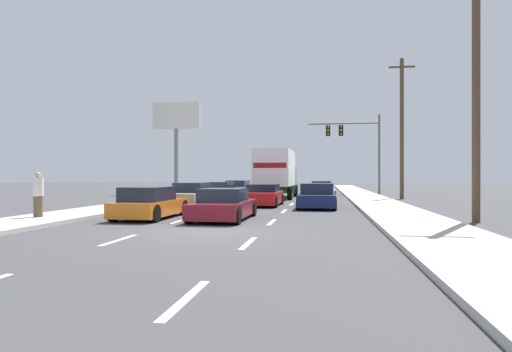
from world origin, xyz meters
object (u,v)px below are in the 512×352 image
at_px(box_truck, 276,171).
at_px(utility_pole_near, 476,76).
at_px(roadside_billboard, 176,128).
at_px(pedestrian_near_corner, 38,195).
at_px(car_white, 220,192).
at_px(car_navy, 317,197).
at_px(car_red, 263,196).
at_px(car_blue, 321,189).
at_px(car_gray, 238,189).
at_px(car_tan, 193,196).
at_px(car_silver, 322,192).
at_px(traffic_signal_mast, 350,137).
at_px(utility_pole_mid, 402,127).
at_px(car_orange, 150,204).
at_px(car_maroon, 224,206).

distance_m(box_truck, utility_pole_near, 18.25).
height_order(roadside_billboard, pedestrian_near_corner, roadside_billboard).
bearing_deg(car_white, car_navy, -42.83).
relative_size(car_white, car_red, 1.10).
bearing_deg(box_truck, utility_pole_near, -60.64).
bearing_deg(roadside_billboard, car_blue, -1.12).
distance_m(car_gray, car_navy, 15.10).
bearing_deg(roadside_billboard, car_navy, -50.00).
xyz_separation_m(car_tan, box_truck, (3.52, 9.46, 1.41)).
relative_size(car_silver, pedestrian_near_corner, 2.57).
relative_size(car_tan, car_navy, 1.11).
xyz_separation_m(car_gray, car_red, (3.78, -12.22, -0.03)).
distance_m(car_blue, car_silver, 7.85).
xyz_separation_m(car_gray, car_navy, (6.76, -13.50, -0.01)).
bearing_deg(car_silver, car_blue, 90.69).
distance_m(box_truck, traffic_signal_mast, 11.31).
relative_size(utility_pole_mid, roadside_billboard, 1.21).
height_order(car_orange, traffic_signal_mast, traffic_signal_mast).
bearing_deg(box_truck, utility_pole_mid, 1.67).
xyz_separation_m(car_tan, traffic_signal_mast, (9.37, 18.58, 4.63)).
bearing_deg(car_gray, traffic_signal_mast, 28.05).
bearing_deg(car_maroon, pedestrian_near_corner, -168.08).
relative_size(car_navy, utility_pole_near, 0.42).
distance_m(box_truck, utility_pole_mid, 9.48).
height_order(car_silver, utility_pole_mid, utility_pole_mid).
relative_size(box_truck, traffic_signal_mast, 1.08).
relative_size(traffic_signal_mast, utility_pole_mid, 0.72).
bearing_deg(utility_pole_mid, car_maroon, -119.54).
relative_size(car_orange, roadside_billboard, 0.51).
height_order(car_silver, utility_pole_near, utility_pole_near).
relative_size(car_orange, car_maroon, 0.97).
distance_m(car_navy, pedestrian_near_corner, 12.92).
height_order(car_white, car_tan, car_tan).
distance_m(car_gray, traffic_signal_mast, 11.72).
xyz_separation_m(car_orange, car_blue, (6.54, 21.49, -0.02)).
distance_m(car_navy, traffic_signal_mast, 19.34).
bearing_deg(traffic_signal_mast, car_white, -126.87).
xyz_separation_m(car_red, roadside_billboard, (-9.79, 13.94, 5.40)).
height_order(car_red, roadside_billboard, roadside_billboard).
xyz_separation_m(utility_pole_mid, roadside_billboard, (-18.61, 5.52, 0.82)).
bearing_deg(car_maroon, car_red, 86.85).
height_order(car_white, car_navy, car_navy).
height_order(car_orange, utility_pole_near, utility_pole_near).
bearing_deg(car_navy, car_silver, 88.04).
bearing_deg(utility_pole_mid, car_tan, -142.03).
height_order(car_blue, car_navy, car_navy).
relative_size(car_gray, traffic_signal_mast, 0.65).
xyz_separation_m(box_truck, utility_pole_near, (8.81, -15.66, 3.23)).
relative_size(car_tan, car_silver, 1.11).
height_order(utility_pole_near, pedestrian_near_corner, utility_pole_near).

